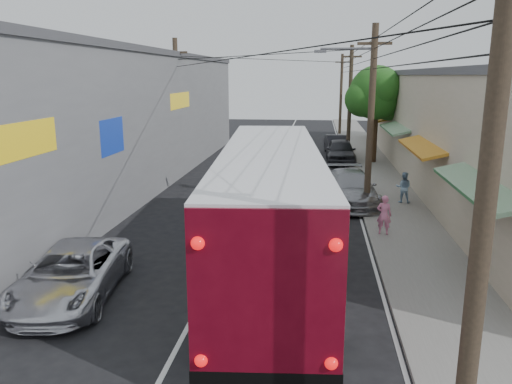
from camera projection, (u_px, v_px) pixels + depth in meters
ground at (162, 377)px, 10.07m from camera, size 120.00×120.00×0.00m
sidewalk at (378, 180)px, 28.60m from camera, size 3.00×80.00×0.12m
building_right at (455, 124)px, 29.29m from camera, size 7.09×40.00×6.25m
building_left at (110, 117)px, 27.64m from camera, size 7.20×36.00×7.25m
utility_poles at (321, 108)px, 28.39m from camera, size 11.80×45.28×8.00m
street_tree at (377, 95)px, 33.31m from camera, size 4.40×4.00×6.60m
coach_bus at (270, 208)px, 15.18m from camera, size 3.97×13.54×3.85m
jeepney at (72, 274)px, 13.51m from camera, size 2.90×5.24×1.39m
parked_suv at (351, 188)px, 23.39m from camera, size 2.66×5.51×1.55m
parked_car_mid at (341, 151)px, 34.45m from camera, size 1.97×4.82×1.64m
parked_car_far at (337, 145)px, 38.30m from camera, size 1.98×4.47×1.43m
pedestrian_near at (384, 215)px, 18.57m from camera, size 0.60×0.46×1.49m
pedestrian_far at (404, 187)px, 23.23m from camera, size 0.79×0.66×1.44m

